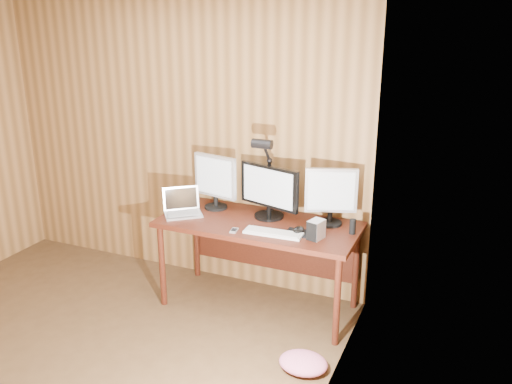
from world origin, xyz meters
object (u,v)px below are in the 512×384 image
Objects in this scene: monitor_left at (215,180)px; speaker at (353,227)px; monitor_right at (331,195)px; phone at (234,230)px; desk at (262,233)px; desk_lamp at (265,165)px; hard_drive at (316,230)px; keyboard at (273,233)px; mouse at (299,230)px; laptop at (182,207)px; monitor_center at (269,191)px.

monitor_left is 4.00× the size of speaker.
monitor_right reaches higher than phone.
desk is 0.56m from desk_lamp.
speaker is at bearing -0.68° from desk.
monitor_left is 1.00m from monitor_right.
desk_lamp reaches higher than monitor_right.
hard_drive is 0.70m from desk_lamp.
monitor_left is at bearing 163.19° from desk_lamp.
keyboard is at bearing -16.01° from monitor_left.
monitor_right is 0.80m from phone.
mouse is 0.49m from phone.
speaker is (0.23, 0.20, -0.01)m from hard_drive.
phone is 0.89× the size of speaker.
monitor_right is at bearing 25.19° from phone.
keyboard is 0.58m from desk_lamp.
laptop is (-1.19, -0.25, -0.19)m from monitor_right.
monitor_left reaches higher than desk.
hard_drive is at bearing -42.12° from laptop.
laptop is 3.15× the size of mouse.
desk is 0.42m from mouse.
keyboard is (0.86, -0.11, -0.04)m from laptop.
phone is 0.59m from desk_lamp.
laptop is (-0.69, -0.21, -0.17)m from monitor_center.
monitor_right is 3.83× the size of mouse.
hard_drive reaches higher than keyboard.
keyboard is at bearing -46.96° from monitor_center.
hard_drive is (-0.02, -0.32, -0.17)m from monitor_right.
monitor_center is 4.69× the size of speaker.
keyboard is 0.30m from phone.
laptop is at bearing -173.22° from mouse.
monitor_right reaches higher than mouse.
monitor_right is at bearing -12.61° from desk_lamp.
monitor_right is at bearing 150.35° from speaker.
monitor_right is 0.38m from mouse.
monitor_center is 0.58m from hard_drive.
monitor_left is at bearing 150.08° from keyboard.
phone is (-0.63, -0.43, -0.24)m from monitor_right.
monitor_right is 0.57m from desk_lamp.
mouse reaches higher than phone.
monitor_left is 0.49m from desk_lamp.
monitor_right is at bearing 102.32° from hard_drive.
monitor_left is (-0.50, 0.02, 0.03)m from monitor_center.
laptop is 2.49× the size of hard_drive.
speaker is (0.21, -0.12, -0.19)m from monitor_right.
phone is at bearing -170.59° from keyboard.
mouse is at bearing 175.69° from hard_drive.
monitor_right is 0.36m from hard_drive.
monitor_left is at bearing -166.44° from monitor_center.
speaker is (0.84, 0.31, 0.05)m from phone.
phone is 0.90m from speaker.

